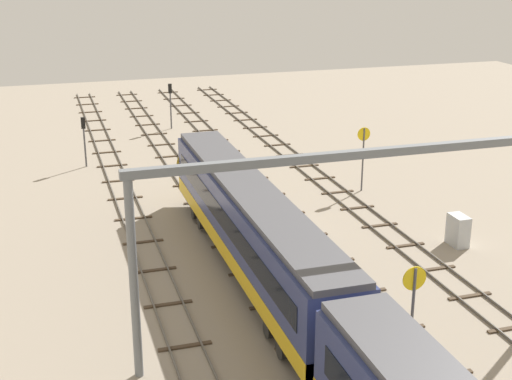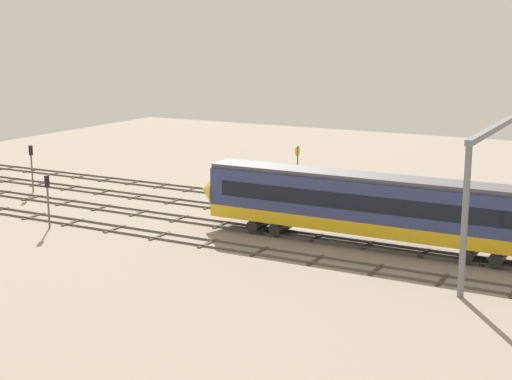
# 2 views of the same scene
# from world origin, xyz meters

# --- Properties ---
(ground_plane) EXTENTS (110.09, 110.09, 0.00)m
(ground_plane) POSITION_xyz_m (0.00, 0.00, 0.00)
(ground_plane) COLOR gray
(track_near_foreground) EXTENTS (94.09, 2.40, 0.16)m
(track_near_foreground) POSITION_xyz_m (-0.00, -7.33, 0.06)
(track_near_foreground) COLOR #59544C
(track_near_foreground) RESTS_ON ground
(track_second_near) EXTENTS (94.09, 2.40, 0.16)m
(track_second_near) POSITION_xyz_m (-0.00, -2.44, 0.07)
(track_second_near) COLOR #59544C
(track_second_near) RESTS_ON ground
(track_with_train) EXTENTS (94.09, 2.40, 0.16)m
(track_with_train) POSITION_xyz_m (-0.00, 2.44, 0.07)
(track_with_train) COLOR #59544C
(track_with_train) RESTS_ON ground
(track_second_far) EXTENTS (94.09, 2.40, 0.16)m
(track_second_far) POSITION_xyz_m (0.00, 7.33, 0.07)
(track_second_far) COLOR #59544C
(track_second_far) RESTS_ON ground
(overhead_gantry) EXTENTS (0.40, 20.44, 8.83)m
(overhead_gantry) POSITION_xyz_m (-13.86, -0.34, 6.74)
(overhead_gantry) COLOR slate
(overhead_gantry) RESTS_ON ground
(speed_sign_near_foreground) EXTENTS (0.14, 0.96, 4.66)m
(speed_sign_near_foreground) POSITION_xyz_m (5.02, -9.17, 3.08)
(speed_sign_near_foreground) COLOR #4C4C51
(speed_sign_near_foreground) RESTS_ON ground
(signal_light_trackside_approach) EXTENTS (0.31, 0.32, 4.02)m
(signal_light_trackside_approach) POSITION_xyz_m (16.87, 9.32, 2.66)
(signal_light_trackside_approach) COLOR #4C4C51
(signal_light_trackside_approach) RESTS_ON ground
(signal_light_trackside_departure) EXTENTS (0.31, 0.32, 4.35)m
(signal_light_trackside_departure) POSITION_xyz_m (27.32, 0.47, 2.86)
(signal_light_trackside_departure) COLOR #4C4C51
(signal_light_trackside_departure) RESTS_ON ground
(relay_cabinet) EXTENTS (1.41, 0.84, 1.86)m
(relay_cabinet) POSITION_xyz_m (-5.78, -10.30, 0.93)
(relay_cabinet) COLOR #B2B7BC
(relay_cabinet) RESTS_ON ground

